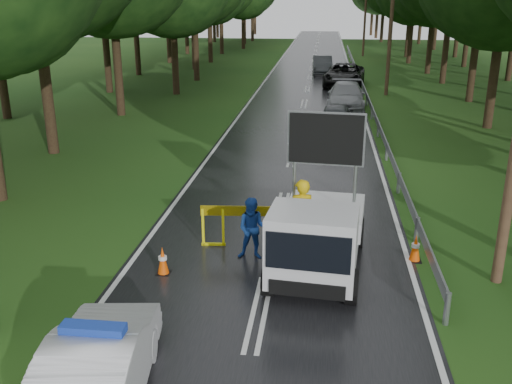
# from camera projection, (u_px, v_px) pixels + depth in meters

# --- Properties ---
(ground) EXTENTS (160.00, 160.00, 0.00)m
(ground) POSITION_uv_depth(u_px,v_px,m) (259.00, 313.00, 11.66)
(ground) COLOR #184112
(ground) RESTS_ON ground
(road) EXTENTS (7.00, 140.00, 0.02)m
(road) POSITION_uv_depth(u_px,v_px,m) (307.00, 89.00, 39.83)
(road) COLOR black
(road) RESTS_ON ground
(guardrail) EXTENTS (0.12, 60.06, 0.70)m
(guardrail) POSITION_uv_depth(u_px,v_px,m) (362.00, 83.00, 38.93)
(guardrail) COLOR gray
(guardrail) RESTS_ON ground
(utility_pole_mid) EXTENTS (1.40, 0.24, 10.00)m
(utility_pole_mid) POSITION_uv_depth(u_px,v_px,m) (392.00, 14.00, 35.73)
(utility_pole_mid) COLOR #482F21
(utility_pole_mid) RESTS_ON ground
(utility_pole_far) EXTENTS (1.40, 0.24, 10.00)m
(utility_pole_far) POSITION_uv_depth(u_px,v_px,m) (366.00, 7.00, 60.15)
(utility_pole_far) COLOR #482F21
(utility_pole_far) RESTS_ON ground
(police_sedan) EXTENTS (1.91, 4.16, 1.45)m
(police_sedan) POSITION_uv_depth(u_px,v_px,m) (97.00, 370.00, 8.81)
(police_sedan) COLOR silver
(police_sedan) RESTS_ON ground
(work_truck) EXTENTS (2.37, 4.61, 3.54)m
(work_truck) POSITION_uv_depth(u_px,v_px,m) (318.00, 235.00, 13.06)
(work_truck) COLOR gray
(work_truck) RESTS_ON ground
(barrier) EXTENTS (2.69, 0.28, 1.11)m
(barrier) POSITION_uv_depth(u_px,v_px,m) (253.00, 216.00, 14.48)
(barrier) COLOR yellow
(barrier) RESTS_ON ground
(officer) EXTENTS (0.81, 0.65, 1.93)m
(officer) POSITION_uv_depth(u_px,v_px,m) (301.00, 217.00, 14.11)
(officer) COLOR yellow
(officer) RESTS_ON ground
(civilian) EXTENTS (0.76, 0.60, 1.56)m
(civilian) POSITION_uv_depth(u_px,v_px,m) (253.00, 229.00, 13.85)
(civilian) COLOR #1B49B2
(civilian) RESTS_ON ground
(queue_car_first) EXTENTS (1.75, 3.95, 1.32)m
(queue_car_first) POSITION_uv_depth(u_px,v_px,m) (335.00, 119.00, 26.77)
(queue_car_first) COLOR #42464A
(queue_car_first) RESTS_ON ground
(queue_car_second) EXTENTS (2.24, 5.15, 1.47)m
(queue_car_second) POSITION_uv_depth(u_px,v_px,m) (346.00, 96.00, 32.51)
(queue_car_second) COLOR #929399
(queue_car_second) RESTS_ON ground
(queue_car_third) EXTENTS (3.26, 5.99, 1.59)m
(queue_car_third) POSITION_uv_depth(u_px,v_px,m) (344.00, 75.00, 40.86)
(queue_car_third) COLOR black
(queue_car_third) RESTS_ON ground
(queue_car_fourth) EXTENTS (1.77, 4.50, 1.46)m
(queue_car_fourth) POSITION_uv_depth(u_px,v_px,m) (322.00, 65.00, 47.46)
(queue_car_fourth) COLOR #383C3F
(queue_car_fourth) RESTS_ON ground
(cone_center) EXTENTS (0.32, 0.32, 0.67)m
(cone_center) POSITION_uv_depth(u_px,v_px,m) (290.00, 258.00, 13.38)
(cone_center) COLOR black
(cone_center) RESTS_ON ground
(cone_far) EXTENTS (0.31, 0.31, 0.66)m
(cone_far) POSITION_uv_depth(u_px,v_px,m) (322.00, 239.00, 14.42)
(cone_far) COLOR black
(cone_far) RESTS_ON ground
(cone_left_mid) EXTENTS (0.32, 0.32, 0.68)m
(cone_left_mid) POSITION_uv_depth(u_px,v_px,m) (163.00, 261.00, 13.20)
(cone_left_mid) COLOR black
(cone_left_mid) RESTS_ON ground
(cone_right) EXTENTS (0.33, 0.33, 0.69)m
(cone_right) POSITION_uv_depth(u_px,v_px,m) (415.00, 248.00, 13.84)
(cone_right) COLOR black
(cone_right) RESTS_ON ground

